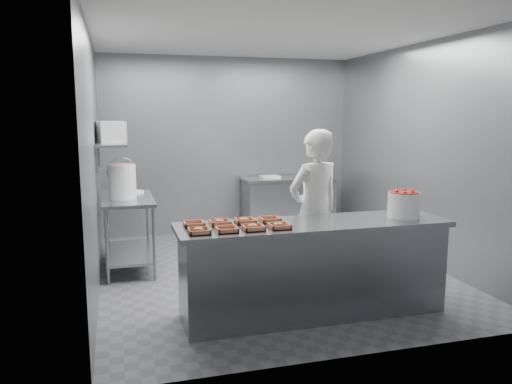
% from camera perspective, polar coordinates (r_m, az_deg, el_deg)
% --- Properties ---
extents(floor, '(4.50, 4.50, 0.00)m').
position_cam_1_polar(floor, '(6.19, 1.68, -9.04)').
color(floor, '#4C4C51').
rests_on(floor, ground).
extents(ceiling, '(4.50, 4.50, 0.00)m').
position_cam_1_polar(ceiling, '(5.96, 1.81, 17.52)').
color(ceiling, white).
rests_on(ceiling, wall_back).
extents(wall_back, '(4.00, 0.04, 2.80)m').
position_cam_1_polar(wall_back, '(8.08, -3.09, 5.30)').
color(wall_back, slate).
rests_on(wall_back, ground).
extents(wall_left, '(0.04, 4.50, 2.80)m').
position_cam_1_polar(wall_left, '(5.64, -18.03, 3.31)').
color(wall_left, slate).
rests_on(wall_left, ground).
extents(wall_right, '(0.04, 4.50, 2.80)m').
position_cam_1_polar(wall_right, '(6.79, 18.11, 4.18)').
color(wall_right, slate).
rests_on(wall_right, ground).
extents(service_counter, '(2.60, 0.70, 0.90)m').
position_cam_1_polar(service_counter, '(4.85, 6.56, -8.62)').
color(service_counter, slate).
rests_on(service_counter, ground).
extents(prep_table, '(0.60, 1.20, 0.90)m').
position_cam_1_polar(prep_table, '(6.36, -14.34, -3.31)').
color(prep_table, slate).
rests_on(prep_table, ground).
extents(back_counter, '(1.50, 0.60, 0.90)m').
position_cam_1_polar(back_counter, '(8.11, 3.73, -1.44)').
color(back_counter, slate).
rests_on(back_counter, ground).
extents(wall_shelf, '(0.35, 0.90, 0.03)m').
position_cam_1_polar(wall_shelf, '(6.23, -16.25, 5.26)').
color(wall_shelf, slate).
rests_on(wall_shelf, wall_left).
extents(tray_0, '(0.19, 0.18, 0.06)m').
position_cam_1_polar(tray_0, '(4.29, -6.54, -4.42)').
color(tray_0, tan).
rests_on(tray_0, service_counter).
extents(tray_1, '(0.19, 0.18, 0.04)m').
position_cam_1_polar(tray_1, '(4.33, -3.36, -4.28)').
color(tray_1, tan).
rests_on(tray_1, service_counter).
extents(tray_2, '(0.19, 0.18, 0.06)m').
position_cam_1_polar(tray_2, '(4.39, -0.33, -4.06)').
color(tray_2, tan).
rests_on(tray_2, service_counter).
extents(tray_3, '(0.19, 0.18, 0.06)m').
position_cam_1_polar(tray_3, '(4.46, 2.65, -3.86)').
color(tray_3, tan).
rests_on(tray_3, service_counter).
extents(tray_4, '(0.19, 0.18, 0.04)m').
position_cam_1_polar(tray_4, '(4.57, -7.10, -3.64)').
color(tray_4, tan).
rests_on(tray_4, service_counter).
extents(tray_5, '(0.19, 0.18, 0.06)m').
position_cam_1_polar(tray_5, '(4.61, -4.18, -3.45)').
color(tray_5, tan).
rests_on(tray_5, service_counter).
extents(tray_6, '(0.19, 0.18, 0.06)m').
position_cam_1_polar(tray_6, '(4.66, -1.28, -3.29)').
color(tray_6, tan).
rests_on(tray_6, service_counter).
extents(tray_7, '(0.19, 0.18, 0.04)m').
position_cam_1_polar(tray_7, '(4.73, 1.57, -3.15)').
color(tray_7, tan).
rests_on(tray_7, service_counter).
extents(worker, '(0.74, 0.59, 1.75)m').
position_cam_1_polar(worker, '(5.37, 6.65, -2.23)').
color(worker, silver).
rests_on(worker, ground).
extents(strawberry_tub, '(0.31, 0.31, 0.26)m').
position_cam_1_polar(strawberry_tub, '(5.10, 16.55, -1.27)').
color(strawberry_tub, silver).
rests_on(strawberry_tub, service_counter).
extents(glaze_bucket, '(0.34, 0.32, 0.50)m').
position_cam_1_polar(glaze_bucket, '(6.18, -15.04, 1.23)').
color(glaze_bucket, silver).
rests_on(glaze_bucket, prep_table).
extents(bucket_lid, '(0.41, 0.41, 0.02)m').
position_cam_1_polar(bucket_lid, '(6.61, -14.02, -0.02)').
color(bucket_lid, silver).
rests_on(bucket_lid, prep_table).
extents(rag, '(0.15, 0.14, 0.02)m').
position_cam_1_polar(rag, '(6.73, -15.05, 0.07)').
color(rag, '#CCB28C').
rests_on(rag, prep_table).
extents(appliance, '(0.38, 0.41, 0.26)m').
position_cam_1_polar(appliance, '(6.28, -16.30, 6.61)').
color(appliance, gray).
rests_on(appliance, wall_shelf).
extents(paper_stack, '(0.31, 0.23, 0.04)m').
position_cam_1_polar(paper_stack, '(7.94, 1.58, 1.75)').
color(paper_stack, silver).
rests_on(paper_stack, back_counter).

